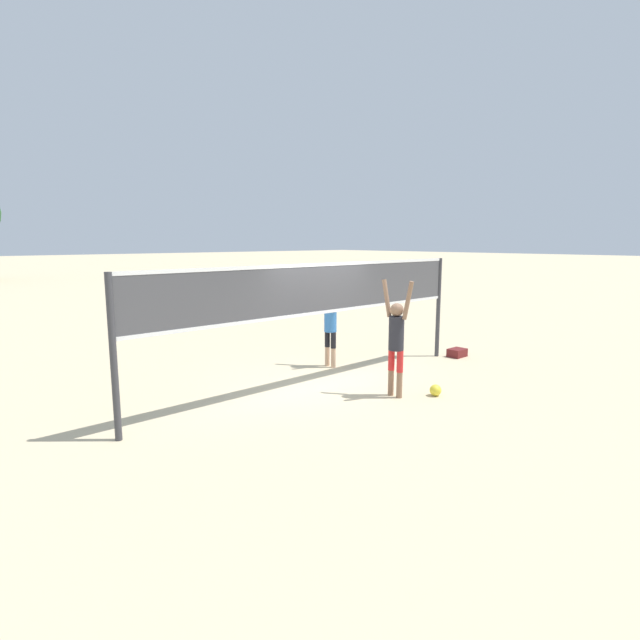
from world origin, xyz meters
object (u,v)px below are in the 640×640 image
(volleyball_net, at_px, (320,297))
(player_spiker, at_px, (396,336))
(volleyball, at_px, (435,390))
(gear_bag, at_px, (457,353))
(player_blocker, at_px, (330,322))

(volleyball_net, distance_m, player_spiker, 1.65)
(volleyball, height_order, gear_bag, volleyball)
(gear_bag, bearing_deg, volleyball, -154.06)
(volleyball_net, relative_size, player_blocker, 4.00)
(player_spiker, xyz_separation_m, gear_bag, (3.65, 1.00, -1.04))
(volleyball_net, relative_size, volleyball, 36.89)
(player_spiker, xyz_separation_m, volleyball, (0.58, -0.49, -1.03))
(player_spiker, relative_size, volleyball, 9.97)
(volleyball_net, distance_m, gear_bag, 4.61)
(player_spiker, bearing_deg, volleyball_net, 24.11)
(volleyball_net, xyz_separation_m, player_spiker, (0.62, -1.38, -0.65))
(volleyball, bearing_deg, volleyball_net, 122.69)
(player_blocker, xyz_separation_m, gear_bag, (3.01, -1.41, -0.95))
(volleyball_net, height_order, player_spiker, volleyball_net)
(volleyball_net, distance_m, player_blocker, 1.78)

